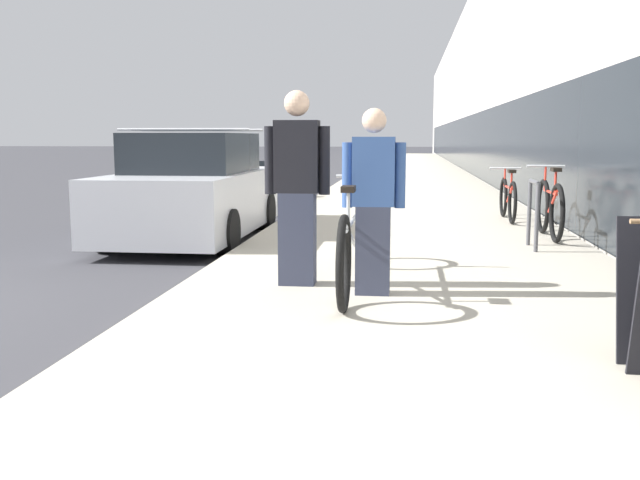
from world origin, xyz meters
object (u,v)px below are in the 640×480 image
Objects in this scene: vintage_roadster_curbside at (252,188)px; tandem_bicycle at (354,241)px; cruiser_bike_nearest at (550,208)px; cruiser_bike_middle at (508,198)px; bike_rack_hoop at (533,207)px; person_rider at (373,202)px; person_bystander at (297,188)px; parked_sedan_curbside at (194,192)px.

tandem_bicycle is at bearing -71.64° from vintage_roadster_curbside.
cruiser_bike_nearest reaches higher than cruiser_bike_middle.
person_rider is at bearing -123.07° from bike_rack_hoop.
person_bystander is (-0.72, 0.33, 0.09)m from person_rider.
person_rider is 0.92× the size of cruiser_bike_middle.
cruiser_bike_nearest is 5.05m from parked_sedan_curbside.
person_rider reaches higher than vintage_roadster_curbside.
person_rider is 0.93× the size of cruiser_bike_nearest.
tandem_bicycle is 1.66× the size of person_bystander.
bike_rack_hoop is 7.84m from vintage_roadster_curbside.
cruiser_bike_middle is at bearing 68.65° from tandem_bicycle.
parked_sedan_curbside is (-5.04, 0.23, 0.16)m from cruiser_bike_nearest.
cruiser_bike_nearest is 0.41× the size of parked_sedan_curbside.
parked_sedan_curbside reaches higher than vintage_roadster_curbside.
person_bystander is at bearing -60.33° from parked_sedan_curbside.
vintage_roadster_curbside is (-2.32, 8.62, -0.62)m from person_bystander.
cruiser_bike_middle is at bearing 87.90° from bike_rack_hoop.
tandem_bicycle is at bearing 116.63° from person_rider.
tandem_bicycle is 0.72m from person_bystander.
person_rider is 0.38× the size of parked_sedan_curbside.
tandem_bicycle is 4.49m from parked_sedan_curbside.
parked_sedan_curbside is (-2.10, 3.69, -0.33)m from person_bystander.
bike_rack_hoop is 0.49× the size of cruiser_bike_nearest.
cruiser_bike_middle is at bearing 71.61° from person_rider.
tandem_bicycle is at bearing -125.25° from cruiser_bike_nearest.
person_bystander reaches higher than bike_rack_hoop.
person_rider is 1.90× the size of bike_rack_hoop.
parked_sedan_curbside is (-4.65, 1.21, 0.06)m from bike_rack_hoop.
person_rider reaches higher than cruiser_bike_nearest.
parked_sedan_curbside is at bearing -159.03° from cruiser_bike_middle.
cruiser_bike_middle is at bearing -31.95° from vintage_roadster_curbside.
person_rider reaches higher than cruiser_bike_middle.
vintage_roadster_curbside is at bearing 108.36° from tandem_bicycle.
person_rider is 6.18m from cruiser_bike_middle.
bike_rack_hoop is 0.22× the size of vintage_roadster_curbside.
person_bystander reaches higher than vintage_roadster_curbside.
bike_rack_hoop is at bearing 56.93° from person_rider.
bike_rack_hoop is 0.20× the size of parked_sedan_curbside.
cruiser_bike_middle is 5.87m from vintage_roadster_curbside.
parked_sedan_curbside is at bearing 125.03° from person_rider.
cruiser_bike_middle is 5.11m from parked_sedan_curbside.
person_rider is 0.79m from person_bystander.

